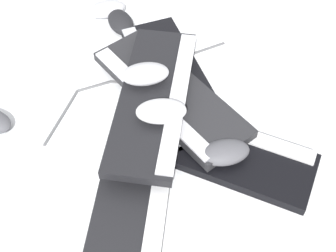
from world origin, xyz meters
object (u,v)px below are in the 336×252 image
keyboard_1 (138,174)px  mouse_0 (161,111)px  keyboard_0 (173,80)px  mouse_4 (145,74)px  keyboard_2 (217,149)px  mouse_3 (121,22)px  keyboard_4 (154,99)px  mouse_6 (107,9)px  keyboard_3 (169,93)px  mouse_1 (225,152)px

keyboard_1 → mouse_0: (0.09, -0.06, 0.10)m
keyboard_0 → mouse_4: bearing=132.5°
keyboard_2 → mouse_3: size_ratio=4.15×
keyboard_4 → mouse_6: keyboard_4 is taller
keyboard_1 → keyboard_2: (0.05, -0.18, 0.00)m
keyboard_3 → keyboard_4: (-0.04, 0.04, 0.03)m
keyboard_4 → mouse_3: bearing=10.9°
mouse_0 → mouse_3: 0.43m
mouse_4 → mouse_6: 0.38m
keyboard_2 → mouse_3: 0.50m
mouse_3 → keyboard_3: bearing=-177.9°
mouse_3 → mouse_4: bearing=172.6°
keyboard_2 → mouse_3: (0.46, 0.20, 0.01)m
keyboard_0 → keyboard_1: (-0.27, 0.11, 0.00)m
mouse_0 → mouse_6: size_ratio=1.00×
keyboard_0 → keyboard_2: bearing=-161.7°
keyboard_3 → mouse_3: bearing=19.1°
mouse_1 → keyboard_1: bearing=178.3°
keyboard_1 → mouse_4: (0.21, -0.04, 0.10)m
mouse_1 → mouse_6: mouse_1 is taller
keyboard_2 → mouse_0: mouse_0 is taller
keyboard_0 → mouse_3: mouse_3 is taller
keyboard_4 → mouse_6: bearing=14.4°
keyboard_1 → mouse_4: 0.23m
keyboard_4 → keyboard_3: bearing=-44.2°
mouse_1 → mouse_4: bearing=123.1°
mouse_1 → mouse_6: bearing=108.2°
keyboard_4 → mouse_3: size_ratio=4.21×
keyboard_4 → mouse_0: bearing=-172.1°
keyboard_2 → mouse_3: bearing=23.3°
keyboard_4 → mouse_1: bearing=-136.9°
keyboard_2 → mouse_1: bearing=-166.5°
keyboard_4 → keyboard_0: bearing=-26.6°
mouse_3 → mouse_6: size_ratio=1.00×
mouse_3 → keyboard_4: bearing=173.9°
mouse_4 → mouse_3: bearing=95.8°
keyboard_4 → mouse_0: size_ratio=4.21×
mouse_1 → mouse_4: 0.26m
keyboard_1 → mouse_1: bearing=-86.2°
keyboard_3 → keyboard_4: 0.06m
keyboard_2 → mouse_0: size_ratio=4.15×
keyboard_0 → mouse_4: 0.14m
keyboard_4 → mouse_0: mouse_0 is taller
keyboard_1 → mouse_3: 0.50m
keyboard_0 → keyboard_1: bearing=158.6°
mouse_3 → keyboard_2: bearing=-173.7°
keyboard_2 → mouse_0: (0.05, 0.12, 0.10)m
keyboard_3 → mouse_6: (0.36, 0.14, -0.02)m
keyboard_0 → keyboard_1: 0.29m
keyboard_0 → mouse_1: mouse_1 is taller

